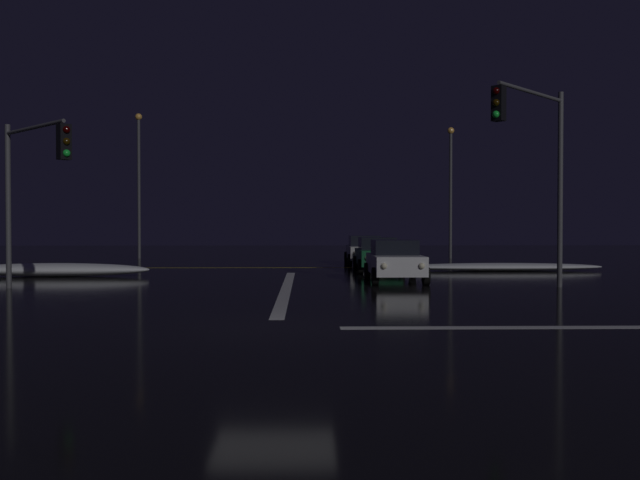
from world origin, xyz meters
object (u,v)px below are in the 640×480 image
at_px(traffic_signal_ne, 537,149).
at_px(streetlamp_left_far, 139,175).
at_px(sedan_silver, 365,250).
at_px(sedan_green, 377,254).
at_px(streetlamp_right_far, 451,182).
at_px(sedan_white, 395,260).
at_px(traffic_signal_nw, 32,172).

distance_m(traffic_signal_ne, streetlamp_left_far, 28.91).
bearing_deg(sedan_silver, streetlamp_left_far, 152.02).
height_order(sedan_green, streetlamp_left_far, streetlamp_left_far).
relative_size(sedan_silver, streetlamp_left_far, 0.46).
bearing_deg(streetlamp_right_far, sedan_green, -115.30).
bearing_deg(sedan_silver, streetlamp_right_far, 49.92).
height_order(traffic_signal_ne, streetlamp_right_far, streetlamp_right_far).
distance_m(sedan_white, traffic_signal_ne, 6.66).
distance_m(sedan_silver, traffic_signal_ne, 16.09).
height_order(sedan_white, streetlamp_right_far, streetlamp_right_far).
xyz_separation_m(sedan_silver, traffic_signal_nw, (-11.91, -15.11, 3.02)).
bearing_deg(streetlamp_right_far, sedan_white, -107.85).
bearing_deg(sedan_white, traffic_signal_ne, -40.77).
bearing_deg(streetlamp_left_far, traffic_signal_ne, -50.91).
relative_size(sedan_green, traffic_signal_nw, 0.79).
height_order(sedan_white, sedan_silver, same).
distance_m(traffic_signal_nw, streetlamp_left_far, 22.65).
distance_m(sedan_green, traffic_signal_nw, 15.67).
distance_m(sedan_green, streetlamp_left_far, 19.62).
bearing_deg(streetlamp_left_far, sedan_white, -53.26).
height_order(sedan_green, sedan_silver, same).
bearing_deg(sedan_silver, sedan_green, -88.83).
height_order(sedan_white, traffic_signal_ne, traffic_signal_ne).
xyz_separation_m(sedan_silver, streetlamp_right_far, (6.23, 7.40, 4.13)).
xyz_separation_m(sedan_silver, streetlamp_left_far, (-13.93, 7.40, 4.56)).
relative_size(sedan_green, streetlamp_right_far, 0.51).
bearing_deg(streetlamp_right_far, sedan_silver, -130.08).
xyz_separation_m(sedan_white, streetlamp_right_far, (6.07, 18.86, 4.13)).
bearing_deg(traffic_signal_ne, sedan_silver, 105.94).
distance_m(traffic_signal_nw, streetlamp_right_far, 28.93).
height_order(sedan_silver, traffic_signal_ne, traffic_signal_ne).
distance_m(sedan_silver, streetlamp_left_far, 16.41).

